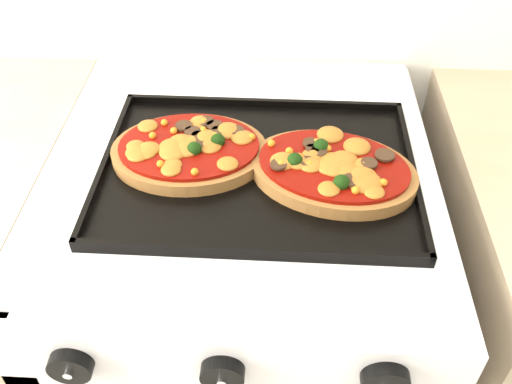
# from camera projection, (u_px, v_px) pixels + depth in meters

# --- Properties ---
(stove) EXTENTS (0.60, 0.60, 0.91)m
(stove) POSITION_uv_depth(u_px,v_px,m) (244.00, 328.00, 1.18)
(stove) COLOR silver
(stove) RESTS_ON floor
(control_panel) EXTENTS (0.60, 0.02, 0.09)m
(control_panel) POSITION_uv_depth(u_px,v_px,m) (221.00, 358.00, 0.68)
(control_panel) COLOR silver
(control_panel) RESTS_ON stove
(knob_left) EXTENTS (0.05, 0.02, 0.05)m
(knob_left) POSITION_uv_depth(u_px,v_px,m) (71.00, 366.00, 0.67)
(knob_left) COLOR black
(knob_left) RESTS_ON control_panel
(knob_center) EXTENTS (0.05, 0.02, 0.05)m
(knob_center) POSITION_uv_depth(u_px,v_px,m) (222.00, 374.00, 0.66)
(knob_center) COLOR black
(knob_center) RESTS_ON control_panel
(knob_right) EXTENTS (0.06, 0.02, 0.06)m
(knob_right) POSITION_uv_depth(u_px,v_px,m) (385.00, 381.00, 0.66)
(knob_right) COLOR black
(knob_right) RESTS_ON control_panel
(baking_tray) EXTENTS (0.46, 0.34, 0.02)m
(baking_tray) POSITION_uv_depth(u_px,v_px,m) (258.00, 168.00, 0.83)
(baking_tray) COLOR black
(baking_tray) RESTS_ON stove
(pizza_left) EXTENTS (0.24, 0.19, 0.03)m
(pizza_left) POSITION_uv_depth(u_px,v_px,m) (189.00, 149.00, 0.84)
(pizza_left) COLOR olive
(pizza_left) RESTS_ON baking_tray
(pizza_right) EXTENTS (0.28, 0.23, 0.04)m
(pizza_right) POSITION_uv_depth(u_px,v_px,m) (333.00, 168.00, 0.81)
(pizza_right) COLOR olive
(pizza_right) RESTS_ON baking_tray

